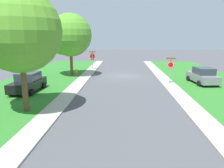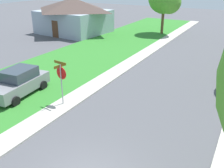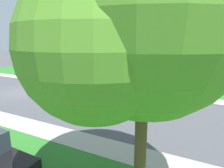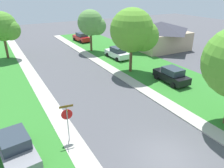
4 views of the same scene
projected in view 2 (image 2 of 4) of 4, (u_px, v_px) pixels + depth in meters
The scene contains 5 objects.
sidewalk_west at pixel (120, 69), 21.41m from camera, with size 1.40×56.00×0.10m, color #ADA89E.
lawn_west at pixel (75, 61), 23.52m from camera, with size 8.00×56.00×0.08m, color #2D7528.
stop_sign_far_corner at pixel (61, 76), 14.87m from camera, with size 0.91×0.91×2.77m.
car_grey_behind_trees at pixel (19, 82), 16.58m from camera, with size 2.37×4.46×1.76m.
house_left_setback at pixel (74, 15), 34.57m from camera, with size 9.59×8.49×4.60m.
Camera 2 is at (4.51, -6.01, 7.22)m, focal length 41.15 mm.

